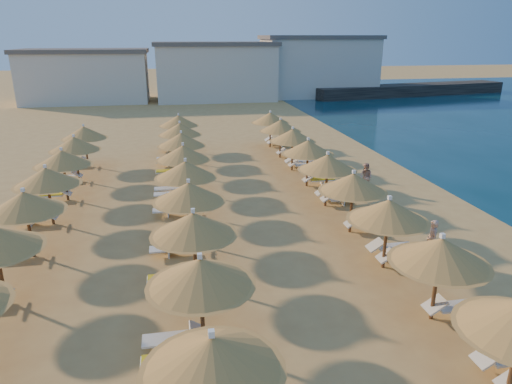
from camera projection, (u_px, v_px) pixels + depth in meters
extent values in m
plane|color=tan|center=(298.00, 256.00, 17.40)|extent=(220.00, 220.00, 0.00)
cube|color=black|center=(411.00, 90.00, 64.89)|extent=(30.24, 9.05, 1.50)
cube|color=beige|center=(86.00, 78.00, 57.50)|extent=(15.00, 8.00, 6.00)
cube|color=#59514C|center=(83.00, 51.00, 56.45)|extent=(15.60, 8.48, 0.50)
cube|color=beige|center=(216.00, 73.00, 59.46)|extent=(15.00, 8.00, 6.80)
cube|color=#59514C|center=(215.00, 44.00, 58.28)|extent=(15.60, 8.48, 0.50)
cube|color=beige|center=(318.00, 68.00, 63.23)|extent=(15.00, 8.00, 7.60)
cube|color=#59514C|center=(320.00, 37.00, 61.92)|extent=(15.60, 8.48, 0.50)
cylinder|color=brown|center=(435.00, 287.00, 13.22)|extent=(0.12, 0.12, 2.10)
cone|color=#A77130|center=(440.00, 251.00, 12.84)|extent=(2.67, 2.67, 0.76)
cone|color=#A77130|center=(439.00, 261.00, 12.94)|extent=(2.88, 2.88, 0.12)
cube|color=white|center=(443.00, 236.00, 12.69)|extent=(0.12, 0.12, 0.14)
cylinder|color=brown|center=(385.00, 241.00, 16.22)|extent=(0.12, 0.12, 2.10)
cone|color=#A77130|center=(388.00, 210.00, 15.84)|extent=(2.67, 2.67, 0.76)
cone|color=#A77130|center=(388.00, 219.00, 15.95)|extent=(2.88, 2.88, 0.12)
cube|color=white|center=(390.00, 198.00, 15.70)|extent=(0.12, 0.12, 0.14)
cylinder|color=brown|center=(351.00, 209.00, 19.23)|extent=(0.12, 0.12, 2.10)
cone|color=#A77130|center=(353.00, 182.00, 18.85)|extent=(2.67, 2.67, 0.76)
cone|color=#A77130|center=(353.00, 190.00, 18.95)|extent=(2.88, 2.88, 0.12)
cube|color=white|center=(354.00, 172.00, 18.70)|extent=(0.12, 0.12, 0.14)
cylinder|color=brown|center=(326.00, 186.00, 22.23)|extent=(0.12, 0.12, 2.10)
cone|color=#A77130|center=(327.00, 162.00, 21.85)|extent=(2.67, 2.67, 0.76)
cone|color=#A77130|center=(327.00, 169.00, 21.96)|extent=(2.88, 2.88, 0.12)
cube|color=white|center=(328.00, 153.00, 21.71)|extent=(0.12, 0.12, 0.14)
cylinder|color=brown|center=(307.00, 168.00, 25.24)|extent=(0.12, 0.12, 2.10)
cone|color=#A77130|center=(308.00, 147.00, 24.86)|extent=(2.67, 2.67, 0.76)
cone|color=#A77130|center=(308.00, 153.00, 24.96)|extent=(2.88, 2.88, 0.12)
cube|color=white|center=(308.00, 139.00, 24.71)|extent=(0.12, 0.12, 0.14)
cylinder|color=brown|center=(292.00, 154.00, 28.24)|extent=(0.12, 0.12, 2.10)
cone|color=#A77130|center=(293.00, 135.00, 27.86)|extent=(2.67, 2.67, 0.76)
cone|color=#A77130|center=(293.00, 140.00, 27.97)|extent=(2.88, 2.88, 0.12)
cube|color=white|center=(293.00, 128.00, 27.72)|extent=(0.12, 0.12, 0.14)
cylinder|color=brown|center=(280.00, 143.00, 31.25)|extent=(0.12, 0.12, 2.10)
cone|color=#A77130|center=(280.00, 125.00, 30.87)|extent=(2.67, 2.67, 0.76)
cone|color=#A77130|center=(280.00, 130.00, 30.97)|extent=(2.88, 2.88, 0.12)
cube|color=white|center=(281.00, 119.00, 30.72)|extent=(0.12, 0.12, 0.14)
cylinder|color=brown|center=(270.00, 133.00, 34.25)|extent=(0.12, 0.12, 2.10)
cone|color=#A77130|center=(270.00, 118.00, 33.87)|extent=(2.67, 2.67, 0.76)
cone|color=#A77130|center=(270.00, 122.00, 33.98)|extent=(2.88, 2.88, 0.12)
cube|color=white|center=(270.00, 112.00, 33.73)|extent=(0.12, 0.12, 0.14)
cone|color=#A77130|center=(212.00, 354.00, 8.67)|extent=(2.67, 2.67, 0.76)
cone|color=#A77130|center=(213.00, 367.00, 8.77)|extent=(2.88, 2.88, 0.12)
cube|color=white|center=(211.00, 334.00, 8.52)|extent=(0.12, 0.12, 0.14)
cylinder|color=brown|center=(202.00, 312.00, 12.05)|extent=(0.12, 0.12, 2.10)
cone|color=#A77130|center=(200.00, 272.00, 11.67)|extent=(2.67, 2.67, 0.76)
cone|color=#A77130|center=(201.00, 283.00, 11.77)|extent=(2.88, 2.88, 0.12)
cube|color=white|center=(200.00, 256.00, 11.52)|extent=(0.12, 0.12, 0.14)
cylinder|color=brown|center=(195.00, 257.00, 15.06)|extent=(0.12, 0.12, 2.10)
cone|color=#A77130|center=(193.00, 224.00, 14.68)|extent=(2.67, 2.67, 0.76)
cone|color=#A77130|center=(194.00, 233.00, 14.78)|extent=(2.88, 2.88, 0.12)
cube|color=white|center=(193.00, 211.00, 14.53)|extent=(0.12, 0.12, 0.14)
cylinder|color=brown|center=(190.00, 220.00, 18.06)|extent=(0.12, 0.12, 2.10)
cone|color=#A77130|center=(189.00, 192.00, 17.68)|extent=(2.67, 2.67, 0.76)
cone|color=#A77130|center=(189.00, 200.00, 17.78)|extent=(2.88, 2.88, 0.12)
cube|color=white|center=(188.00, 181.00, 17.53)|extent=(0.12, 0.12, 0.14)
cylinder|color=brown|center=(187.00, 194.00, 21.07)|extent=(0.12, 0.12, 2.10)
cone|color=#A77130|center=(186.00, 169.00, 20.68)|extent=(2.67, 2.67, 0.76)
cone|color=#A77130|center=(186.00, 176.00, 20.79)|extent=(2.88, 2.88, 0.12)
cube|color=white|center=(185.00, 160.00, 20.54)|extent=(0.12, 0.12, 0.14)
cylinder|color=brown|center=(184.00, 174.00, 24.07)|extent=(0.12, 0.12, 2.10)
cone|color=#A77130|center=(183.00, 152.00, 23.69)|extent=(2.67, 2.67, 0.76)
cone|color=#A77130|center=(184.00, 158.00, 23.79)|extent=(2.88, 2.88, 0.12)
cube|color=white|center=(183.00, 144.00, 23.54)|extent=(0.12, 0.12, 0.14)
cylinder|color=brown|center=(182.00, 159.00, 27.08)|extent=(0.12, 0.12, 2.10)
cone|color=#A77130|center=(181.00, 139.00, 26.69)|extent=(2.67, 2.67, 0.76)
cone|color=#A77130|center=(182.00, 145.00, 26.80)|extent=(2.88, 2.88, 0.12)
cube|color=white|center=(181.00, 132.00, 26.55)|extent=(0.12, 0.12, 0.14)
cylinder|color=brown|center=(181.00, 147.00, 30.08)|extent=(0.12, 0.12, 2.10)
cone|color=#A77130|center=(180.00, 129.00, 29.70)|extent=(2.67, 2.67, 0.76)
cone|color=#A77130|center=(180.00, 134.00, 29.80)|extent=(2.88, 2.88, 0.12)
cube|color=white|center=(179.00, 122.00, 29.55)|extent=(0.12, 0.12, 0.14)
cylinder|color=brown|center=(179.00, 137.00, 33.09)|extent=(0.12, 0.12, 2.10)
cone|color=#A77130|center=(179.00, 120.00, 32.70)|extent=(2.67, 2.67, 0.76)
cone|color=#A77130|center=(179.00, 125.00, 32.81)|extent=(2.88, 2.88, 0.12)
cube|color=white|center=(178.00, 114.00, 32.56)|extent=(0.12, 0.12, 0.14)
cylinder|color=brown|center=(1.00, 273.00, 14.03)|extent=(0.12, 0.12, 2.10)
cylinder|color=brown|center=(30.00, 231.00, 17.03)|extent=(0.12, 0.12, 2.10)
cone|color=#A77130|center=(25.00, 202.00, 16.65)|extent=(2.67, 2.67, 0.76)
cone|color=#A77130|center=(26.00, 210.00, 16.75)|extent=(2.88, 2.88, 0.12)
cube|color=white|center=(23.00, 190.00, 16.50)|extent=(0.12, 0.12, 0.14)
cylinder|color=brown|center=(50.00, 202.00, 20.04)|extent=(0.12, 0.12, 2.10)
cone|color=#A77130|center=(46.00, 176.00, 19.65)|extent=(2.67, 2.67, 0.76)
cone|color=#A77130|center=(47.00, 183.00, 19.76)|extent=(2.88, 2.88, 0.12)
cube|color=white|center=(45.00, 166.00, 19.51)|extent=(0.12, 0.12, 0.14)
cylinder|color=brown|center=(65.00, 180.00, 23.04)|extent=(0.12, 0.12, 2.10)
cone|color=#A77130|center=(62.00, 158.00, 22.66)|extent=(2.67, 2.67, 0.76)
cone|color=#A77130|center=(63.00, 164.00, 22.76)|extent=(2.88, 2.88, 0.12)
cube|color=white|center=(61.00, 149.00, 22.51)|extent=(0.12, 0.12, 0.14)
cylinder|color=brown|center=(77.00, 164.00, 26.05)|extent=(0.12, 0.12, 2.10)
cone|color=#A77130|center=(74.00, 144.00, 25.66)|extent=(2.67, 2.67, 0.76)
cone|color=#A77130|center=(75.00, 149.00, 25.77)|extent=(2.88, 2.88, 0.12)
cube|color=white|center=(73.00, 136.00, 25.52)|extent=(0.12, 0.12, 0.14)
cylinder|color=brown|center=(86.00, 151.00, 29.05)|extent=(0.12, 0.12, 2.10)
cone|color=#A77130|center=(84.00, 132.00, 28.67)|extent=(2.67, 2.67, 0.76)
cone|color=#A77130|center=(85.00, 137.00, 28.77)|extent=(2.88, 2.88, 0.12)
cube|color=white|center=(83.00, 125.00, 28.52)|extent=(0.12, 0.12, 0.14)
cube|color=silver|center=(512.00, 382.00, 10.42)|extent=(0.58, 0.56, 0.40)
cube|color=silver|center=(486.00, 356.00, 11.25)|extent=(0.58, 0.56, 0.40)
cube|color=silver|center=(460.00, 306.00, 13.61)|extent=(1.42, 0.56, 0.06)
cube|color=silver|center=(459.00, 310.00, 13.66)|extent=(0.06, 0.50, 0.32)
cube|color=silver|center=(435.00, 305.00, 13.42)|extent=(0.58, 0.56, 0.40)
cube|color=silver|center=(169.00, 339.00, 12.13)|extent=(1.42, 0.56, 0.06)
cube|color=silver|center=(170.00, 344.00, 12.18)|extent=(0.06, 0.50, 0.32)
cube|color=silver|center=(200.00, 331.00, 12.23)|extent=(0.58, 0.56, 0.40)
cube|color=silver|center=(169.00, 361.00, 11.29)|extent=(1.42, 0.56, 0.06)
cube|color=silver|center=(170.00, 366.00, 11.35)|extent=(0.06, 0.50, 0.32)
cube|color=silver|center=(203.00, 352.00, 11.39)|extent=(0.58, 0.56, 0.40)
cube|color=yellow|center=(169.00, 359.00, 11.28)|extent=(1.36, 0.51, 0.05)
cube|color=silver|center=(407.00, 257.00, 16.62)|extent=(1.42, 0.56, 0.06)
cube|color=silver|center=(406.00, 261.00, 16.67)|extent=(0.06, 0.50, 0.32)
cube|color=silver|center=(386.00, 256.00, 16.43)|extent=(0.58, 0.56, 0.40)
cube|color=yellow|center=(407.00, 256.00, 16.60)|extent=(1.36, 0.51, 0.05)
cube|color=silver|center=(395.00, 247.00, 17.45)|extent=(1.42, 0.56, 0.06)
cube|color=silver|center=(395.00, 250.00, 17.50)|extent=(0.06, 0.50, 0.32)
cube|color=silver|center=(375.00, 245.00, 17.26)|extent=(0.58, 0.56, 0.40)
cube|color=silver|center=(169.00, 279.00, 15.14)|extent=(1.42, 0.56, 0.06)
cube|color=silver|center=(169.00, 283.00, 15.19)|extent=(0.06, 0.50, 0.32)
cube|color=silver|center=(194.00, 273.00, 15.23)|extent=(0.58, 0.56, 0.40)
cube|color=yellow|center=(169.00, 277.00, 15.12)|extent=(1.36, 0.51, 0.05)
cube|color=silver|center=(370.00, 223.00, 19.62)|extent=(1.42, 0.56, 0.06)
cube|color=silver|center=(369.00, 227.00, 19.67)|extent=(0.06, 0.50, 0.32)
cube|color=silver|center=(352.00, 222.00, 19.43)|extent=(0.58, 0.56, 0.40)
cube|color=silver|center=(168.00, 239.00, 18.14)|extent=(1.42, 0.56, 0.06)
cube|color=silver|center=(169.00, 242.00, 18.19)|extent=(0.06, 0.50, 0.32)
cube|color=silver|center=(189.00, 234.00, 18.24)|extent=(0.58, 0.56, 0.40)
cube|color=silver|center=(168.00, 248.00, 17.30)|extent=(1.42, 0.56, 0.06)
cube|color=silver|center=(169.00, 252.00, 17.36)|extent=(0.06, 0.50, 0.32)
cube|color=silver|center=(190.00, 243.00, 17.40)|extent=(0.58, 0.56, 0.40)
cube|color=silver|center=(343.00, 199.00, 22.63)|extent=(1.42, 0.56, 0.06)
cube|color=silver|center=(343.00, 202.00, 22.68)|extent=(0.06, 0.50, 0.32)
cube|color=silver|center=(327.00, 197.00, 22.44)|extent=(0.58, 0.56, 0.40)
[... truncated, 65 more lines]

